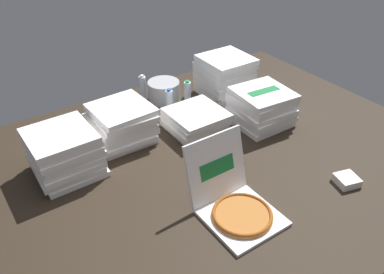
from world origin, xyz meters
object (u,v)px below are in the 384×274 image
at_px(open_pizza_box, 235,203).
at_px(napkin_pile, 347,180).
at_px(pizza_stack_center_near, 225,76).
at_px(pizza_stack_left_far, 64,153).
at_px(water_bottle_1, 143,87).
at_px(water_bottle_2, 169,102).
at_px(water_bottle_0, 187,93).
at_px(pizza_stack_left_near, 195,120).
at_px(pizza_stack_center_far, 261,107).
at_px(ice_bucket, 164,91).
at_px(pizza_stack_left_mid, 121,124).

bearing_deg(open_pizza_box, napkin_pile, -15.24).
height_order(pizza_stack_center_near, pizza_stack_left_far, pizza_stack_center_near).
relative_size(pizza_stack_left_far, water_bottle_1, 1.95).
xyz_separation_m(water_bottle_2, napkin_pile, (0.44, -1.33, -0.07)).
bearing_deg(pizza_stack_center_near, napkin_pile, -94.97).
xyz_separation_m(pizza_stack_center_near, pizza_stack_left_far, (-1.48, -0.27, -0.02)).
xyz_separation_m(pizza_stack_left_far, water_bottle_0, (1.12, 0.30, -0.05)).
relative_size(water_bottle_1, water_bottle_2, 1.00).
xyz_separation_m(pizza_stack_left_near, water_bottle_0, (0.16, 0.35, 0.03)).
bearing_deg(pizza_stack_center_far, pizza_stack_left_near, 156.14).
bearing_deg(pizza_stack_left_far, open_pizza_box, -53.96).
bearing_deg(open_pizza_box, ice_bucket, 75.22).
bearing_deg(ice_bucket, open_pizza_box, -104.78).
distance_m(pizza_stack_center_far, ice_bucket, 0.83).
height_order(pizza_stack_center_far, napkin_pile, pizza_stack_center_far).
height_order(pizza_stack_left_mid, pizza_stack_left_far, pizza_stack_left_far).
height_order(water_bottle_1, water_bottle_2, same).
distance_m(water_bottle_2, napkin_pile, 1.41).
bearing_deg(water_bottle_0, pizza_stack_left_far, -164.87).
bearing_deg(napkin_pile, ice_bucket, 103.26).
relative_size(pizza_stack_left_mid, pizza_stack_left_near, 1.02).
height_order(pizza_stack_left_far, water_bottle_1, pizza_stack_left_far).
relative_size(pizza_stack_left_mid, pizza_stack_center_far, 0.98).
relative_size(ice_bucket, napkin_pile, 2.02).
bearing_deg(ice_bucket, water_bottle_2, -110.23).
bearing_deg(pizza_stack_left_near, open_pizza_box, -110.62).
bearing_deg(water_bottle_1, open_pizza_box, -98.84).
xyz_separation_m(pizza_stack_left_mid, napkin_pile, (0.91, -1.21, -0.10)).
xyz_separation_m(pizza_stack_left_mid, pizza_stack_left_near, (0.50, -0.18, -0.06)).
bearing_deg(pizza_stack_center_near, water_bottle_0, 175.55).
distance_m(open_pizza_box, napkin_pile, 0.75).
distance_m(pizza_stack_left_far, water_bottle_1, 1.05).
distance_m(pizza_stack_left_near, water_bottle_0, 0.38).
height_order(pizza_stack_center_near, ice_bucket, pizza_stack_center_near).
xyz_separation_m(pizza_stack_left_mid, water_bottle_2, (0.47, 0.12, -0.03)).
xyz_separation_m(pizza_stack_left_far, water_bottle_2, (0.92, 0.26, -0.05)).
bearing_deg(ice_bucket, pizza_stack_left_far, -154.74).
relative_size(pizza_stack_left_near, pizza_stack_left_far, 1.01).
xyz_separation_m(open_pizza_box, water_bottle_0, (0.48, 1.18, 0.03)).
height_order(open_pizza_box, pizza_stack_center_near, open_pizza_box).
height_order(pizza_stack_center_far, water_bottle_1, pizza_stack_center_far).
bearing_deg(pizza_stack_left_mid, open_pizza_box, -79.53).
bearing_deg(water_bottle_1, pizza_stack_left_mid, -132.16).
xyz_separation_m(pizza_stack_center_near, water_bottle_2, (-0.56, -0.01, -0.07)).
height_order(open_pizza_box, pizza_stack_left_near, open_pizza_box).
xyz_separation_m(pizza_stack_left_mid, pizza_stack_center_near, (1.02, 0.14, 0.04)).
distance_m(pizza_stack_left_mid, water_bottle_2, 0.48).
bearing_deg(pizza_stack_center_near, pizza_stack_left_far, -169.48).
bearing_deg(pizza_stack_left_mid, ice_bucket, 31.55).
bearing_deg(open_pizza_box, water_bottle_1, 81.16).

